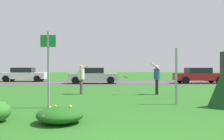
# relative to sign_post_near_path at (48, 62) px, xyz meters

# --- Properties ---
(ground_plane) EXTENTS (120.00, 120.00, 0.00)m
(ground_plane) POSITION_rel_sign_post_near_path_xyz_m (2.64, 4.96, -1.70)
(ground_plane) COLOR #26601E
(highway_strip) EXTENTS (120.00, 7.39, 0.01)m
(highway_strip) POSITION_rel_sign_post_near_path_xyz_m (2.64, 15.43, -1.70)
(highway_strip) COLOR #424244
(highway_strip) RESTS_ON ground
(highway_center_stripe) EXTENTS (120.00, 0.16, 0.00)m
(highway_center_stripe) POSITION_rel_sign_post_near_path_xyz_m (2.64, 15.43, -1.69)
(highway_center_stripe) COLOR yellow
(highway_center_stripe) RESTS_ON ground
(daylily_clump_mid_center) EXTENTS (1.27, 1.29, 0.49)m
(daylily_clump_mid_center) POSITION_rel_sign_post_near_path_xyz_m (0.86, -2.52, -1.48)
(daylily_clump_mid_center) COLOR #1E5619
(daylily_clump_mid_center) RESTS_ON ground
(sign_post_near_path) EXTENTS (0.56, 0.10, 2.82)m
(sign_post_near_path) POSITION_rel_sign_post_near_path_xyz_m (0.00, 0.00, 0.00)
(sign_post_near_path) COLOR #93969B
(sign_post_near_path) RESTS_ON ground
(sign_post_by_roadside) EXTENTS (0.07, 0.10, 2.28)m
(sign_post_by_roadside) POSITION_rel_sign_post_near_path_xyz_m (4.98, 0.71, -0.56)
(sign_post_by_roadside) COLOR #93969B
(sign_post_by_roadside) RESTS_ON ground
(person_thrower_white_shirt) EXTENTS (0.56, 0.50, 1.63)m
(person_thrower_white_shirt) POSITION_rel_sign_post_near_path_xyz_m (0.82, 4.67, -0.73)
(person_thrower_white_shirt) COLOR silver
(person_thrower_white_shirt) RESTS_ON ground
(person_catcher_blue_shirt) EXTENTS (0.53, 0.50, 1.74)m
(person_catcher_blue_shirt) POSITION_rel_sign_post_near_path_xyz_m (4.99, 4.37, -0.72)
(person_catcher_blue_shirt) COLOR #2D4C9E
(person_catcher_blue_shirt) RESTS_ON ground
(frisbee_red) EXTENTS (0.26, 0.26, 0.09)m
(frisbee_red) POSITION_rel_sign_post_near_path_xyz_m (3.26, 4.21, -0.74)
(frisbee_red) COLOR red
(car_white_center_left) EXTENTS (4.50, 2.00, 1.45)m
(car_white_center_left) POSITION_rel_sign_post_near_path_xyz_m (-6.19, 17.09, -0.96)
(car_white_center_left) COLOR silver
(car_white_center_left) RESTS_ON ground
(car_silver_center_right) EXTENTS (4.50, 2.00, 1.45)m
(car_silver_center_right) POSITION_rel_sign_post_near_path_xyz_m (1.13, 13.77, -0.96)
(car_silver_center_right) COLOR #B7BABF
(car_silver_center_right) RESTS_ON ground
(car_red_rightmost) EXTENTS (4.50, 2.00, 1.45)m
(car_red_rightmost) POSITION_rel_sign_post_near_path_xyz_m (10.98, 13.77, -0.96)
(car_red_rightmost) COLOR maroon
(car_red_rightmost) RESTS_ON ground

